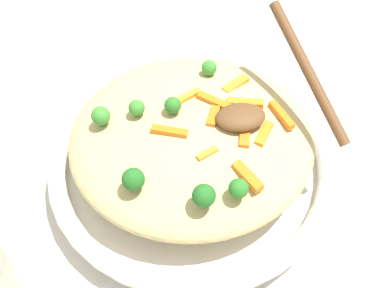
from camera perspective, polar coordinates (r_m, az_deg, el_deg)
ground_plane at (r=0.61m, az=0.00°, el=-3.83°), size 2.40×2.40×0.00m
serving_bowl at (r=0.59m, az=0.00°, el=-2.36°), size 0.35×0.35×0.05m
pasta_mound at (r=0.55m, az=0.00°, el=0.76°), size 0.29×0.27×0.06m
carrot_piece_0 at (r=0.57m, az=5.28°, el=7.19°), size 0.04×0.03×0.01m
carrot_piece_1 at (r=0.51m, az=-2.74°, el=1.51°), size 0.04×0.02×0.01m
carrot_piece_2 at (r=0.55m, az=2.70°, el=5.12°), size 0.04×0.04×0.01m
carrot_piece_3 at (r=0.55m, az=-0.21°, el=5.71°), size 0.03×0.02×0.01m
carrot_piece_4 at (r=0.49m, az=6.71°, el=-3.88°), size 0.03×0.04×0.01m
carrot_piece_5 at (r=0.53m, az=8.66°, el=1.21°), size 0.03×0.03×0.01m
carrot_piece_6 at (r=0.55m, az=6.40°, el=4.91°), size 0.04×0.02×0.01m
carrot_piece_7 at (r=0.55m, az=10.74°, el=3.49°), size 0.02×0.04×0.01m
carrot_piece_8 at (r=0.50m, az=1.84°, el=-1.19°), size 0.03×0.02×0.01m
carrot_piece_9 at (r=0.52m, az=6.36°, el=1.02°), size 0.02×0.03×0.01m
carrot_piece_10 at (r=0.53m, az=2.65°, el=3.13°), size 0.02×0.03×0.01m
broccoli_floret_0 at (r=0.53m, az=-10.94°, el=3.35°), size 0.02×0.02×0.02m
broccoli_floret_1 at (r=0.53m, az=-2.34°, el=4.65°), size 0.02×0.02×0.02m
broccoli_floret_2 at (r=0.58m, az=2.08°, el=9.16°), size 0.02×0.02×0.02m
broccoli_floret_3 at (r=0.47m, az=5.63°, el=-5.37°), size 0.02×0.02×0.02m
broccoli_floret_4 at (r=0.47m, az=-7.09°, el=-4.26°), size 0.02×0.02×0.03m
broccoli_floret_5 at (r=0.46m, az=1.44°, el=-6.28°), size 0.02×0.02×0.03m
broccoli_floret_6 at (r=0.53m, az=-6.68°, el=4.34°), size 0.02×0.02×0.02m
serving_spoon at (r=0.53m, az=8.98°, el=5.30°), size 0.13×0.16×0.09m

